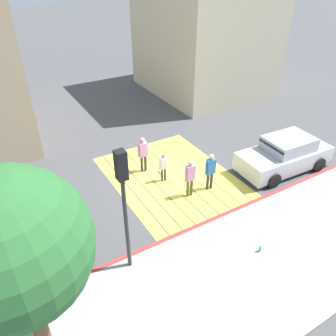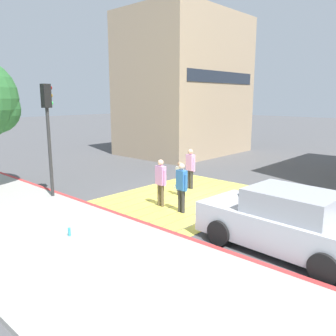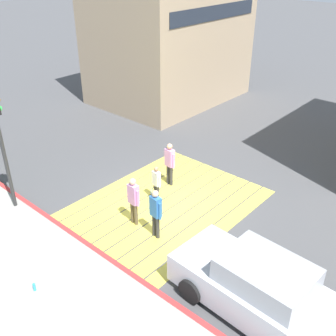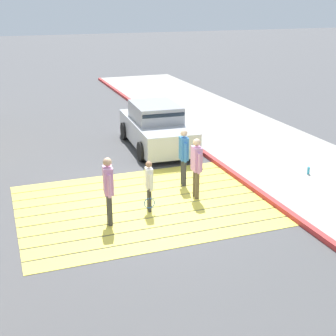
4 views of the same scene
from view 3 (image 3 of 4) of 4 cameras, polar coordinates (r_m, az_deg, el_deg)
ground_plane at (r=13.87m, az=-0.19°, el=-5.18°), size 120.00×120.00×0.00m
crosswalk_stripes at (r=13.86m, az=-0.19°, el=-5.16°), size 6.40×4.90×0.01m
sidewalk_west at (r=11.27m, az=-20.37°, el=-16.72°), size 4.80×40.00×0.12m
curb_painted at (r=12.10m, az=-10.69°, el=-11.35°), size 0.16×40.00×0.13m
building_far_north at (r=22.95m, az=0.15°, el=20.93°), size 8.00×6.03×9.09m
car_parked_near_curb at (r=10.07m, az=12.92°, el=-16.51°), size 2.15×4.39×1.57m
water_bottle at (r=11.11m, az=-18.62°, el=-15.89°), size 0.07×0.07×0.22m
pedestrian_adult_lead at (r=14.49m, az=0.24°, el=0.98°), size 0.25×0.49×1.68m
pedestrian_adult_trailing at (r=12.46m, az=-4.98°, el=-4.32°), size 0.23×0.49×1.67m
pedestrian_adult_side at (r=11.87m, az=-1.78°, el=-6.12°), size 0.26×0.49×1.67m
pedestrian_child_with_racket at (r=13.66m, az=-1.69°, el=-1.98°), size 0.30×0.41×1.34m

